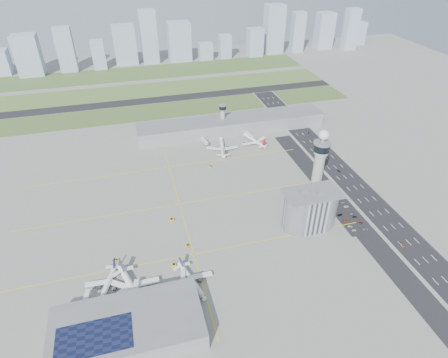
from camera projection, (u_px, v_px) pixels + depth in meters
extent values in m
plane|color=gray|center=(236.00, 218.00, 297.96)|extent=(1000.00, 1000.00, 0.00)
cube|color=#4B6530|center=(169.00, 110.00, 473.09)|extent=(480.00, 50.00, 0.08)
cube|color=#526B32|center=(161.00, 89.00, 532.93)|extent=(480.00, 60.00, 0.08)
cube|color=#415D2C|center=(155.00, 72.00, 596.76)|extent=(480.00, 70.00, 0.08)
cube|color=black|center=(165.00, 99.00, 502.60)|extent=(480.00, 22.00, 0.10)
cube|color=black|center=(363.00, 195.00, 323.07)|extent=(28.00, 500.00, 0.10)
cube|color=#9E9E99|center=(349.00, 198.00, 319.70)|extent=(0.60, 500.00, 1.20)
cube|color=#9E9E99|center=(377.00, 192.00, 325.82)|extent=(0.60, 500.00, 1.20)
cube|color=black|center=(343.00, 207.00, 309.63)|extent=(18.00, 260.00, 0.08)
cube|color=black|center=(349.00, 217.00, 299.61)|extent=(20.00, 44.00, 0.10)
cube|color=yellow|center=(194.00, 254.00, 265.28)|extent=(260.00, 0.60, 0.01)
cube|color=yellow|center=(180.00, 204.00, 313.15)|extent=(260.00, 0.60, 0.01)
cube|color=yellow|center=(169.00, 167.00, 361.02)|extent=(260.00, 0.60, 0.01)
cube|color=yellow|center=(180.00, 204.00, 313.15)|extent=(0.60, 260.00, 0.01)
cylinder|color=#ADAAA5|center=(317.00, 175.00, 306.60)|extent=(8.40, 8.40, 48.00)
cylinder|color=#ADAAA5|center=(321.00, 151.00, 294.24)|extent=(11.00, 11.00, 4.00)
cylinder|color=black|center=(322.00, 147.00, 291.99)|extent=(13.00, 13.00, 6.00)
cylinder|color=slate|center=(323.00, 143.00, 290.02)|extent=(14.00, 14.00, 1.00)
cylinder|color=#ADAAA5|center=(323.00, 140.00, 288.62)|extent=(1.60, 1.60, 5.00)
sphere|color=white|center=(324.00, 135.00, 286.09)|extent=(8.00, 8.00, 8.00)
cylinder|color=#ADAAA5|center=(223.00, 120.00, 416.33)|extent=(5.00, 5.00, 28.00)
cylinder|color=black|center=(223.00, 107.00, 407.91)|extent=(8.00, 8.00, 4.00)
cylinder|color=slate|center=(223.00, 105.00, 406.50)|extent=(8.60, 8.60, 0.80)
cube|color=#B2B2B7|center=(310.00, 210.00, 283.34)|extent=(18.00, 24.00, 30.00)
cylinder|color=#B2B2B7|center=(299.00, 212.00, 281.38)|extent=(24.00, 24.00, 30.00)
cylinder|color=#B2B2B7|center=(321.00, 208.00, 285.31)|extent=(24.00, 24.00, 30.00)
cube|color=slate|center=(313.00, 193.00, 274.69)|extent=(42.00, 24.00, 0.80)
cube|color=slate|center=(304.00, 190.00, 274.88)|extent=(6.00, 5.00, 3.00)
cube|color=slate|center=(320.00, 192.00, 273.46)|extent=(5.00, 4.00, 2.40)
cube|color=gray|center=(232.00, 125.00, 420.57)|extent=(210.00, 32.00, 15.00)
cube|color=slate|center=(232.00, 118.00, 416.14)|extent=(210.00, 32.00, 0.80)
cube|color=gray|center=(128.00, 328.00, 209.93)|extent=(84.00, 42.00, 12.00)
cube|color=slate|center=(126.00, 321.00, 206.33)|extent=(84.00, 42.00, 0.80)
cube|color=black|center=(94.00, 338.00, 197.55)|extent=(40.00, 22.00, 0.20)
imported|color=white|center=(354.00, 230.00, 285.43)|extent=(3.44, 1.65, 1.13)
imported|color=gray|center=(350.00, 226.00, 289.17)|extent=(3.62, 1.77, 1.14)
imported|color=#A84524|center=(347.00, 220.00, 295.36)|extent=(4.74, 2.22, 1.31)
imported|color=black|center=(340.00, 215.00, 300.66)|extent=(4.26, 2.00, 1.20)
imported|color=navy|center=(335.00, 208.00, 308.02)|extent=(3.61, 1.95, 1.17)
imported|color=silver|center=(330.00, 203.00, 313.14)|extent=(3.75, 1.44, 1.22)
imported|color=gray|center=(365.00, 229.00, 286.29)|extent=(4.87, 2.49, 1.31)
imported|color=maroon|center=(360.00, 223.00, 292.48)|extent=(4.30, 2.02, 1.21)
imported|color=black|center=(355.00, 217.00, 298.64)|extent=(3.69, 1.63, 1.23)
imported|color=navy|center=(352.00, 214.00, 302.00)|extent=(3.55, 1.73, 1.12)
imported|color=white|center=(346.00, 207.00, 309.46)|extent=(4.60, 2.61, 1.21)
imported|color=slate|center=(343.00, 203.00, 313.75)|extent=(4.41, 2.39, 1.21)
imported|color=#A04123|center=(403.00, 244.00, 272.59)|extent=(1.87, 3.92, 1.29)
imported|color=black|center=(339.00, 171.00, 354.45)|extent=(1.80, 3.70, 1.17)
imported|color=navy|center=(309.00, 133.00, 419.43)|extent=(2.12, 4.11, 1.11)
imported|color=gray|center=(277.00, 113.00, 464.23)|extent=(1.63, 3.56, 1.18)
cube|color=#9EADC1|center=(28.00, 55.00, 567.59)|extent=(35.81, 28.65, 60.36)
cube|color=#9EADC1|center=(66.00, 50.00, 581.20)|extent=(25.49, 20.39, 66.89)
cube|color=#9EADC1|center=(99.00, 55.00, 596.26)|extent=(20.04, 16.03, 45.20)
cube|color=#9EADC1|center=(125.00, 45.00, 616.36)|extent=(35.76, 28.61, 61.22)
cube|color=#9EADC1|center=(149.00, 37.00, 614.62)|extent=(26.33, 21.06, 83.39)
cube|color=#9EADC1|center=(179.00, 41.00, 632.07)|extent=(36.96, 29.57, 62.11)
cube|color=#9EADC1|center=(205.00, 51.00, 644.23)|extent=(23.01, 18.41, 27.75)
cube|color=#9EADC1|center=(225.00, 46.00, 648.45)|extent=(20.22, 16.18, 38.97)
cube|color=#9EADC1|center=(255.00, 42.00, 656.37)|extent=(26.14, 20.92, 46.89)
cube|color=#9EADC1|center=(274.00, 29.00, 664.84)|extent=(32.26, 25.81, 81.20)
cube|color=#9EADC1|center=(298.00, 32.00, 672.34)|extent=(21.59, 17.28, 68.75)
cube|color=#9EADC1|center=(324.00, 31.00, 693.84)|extent=(30.25, 24.20, 63.40)
cube|color=#9EADC1|center=(351.00, 29.00, 685.25)|extent=(23.04, 18.43, 71.56)
cube|color=#9EADC1|center=(358.00, 33.00, 723.61)|extent=(22.64, 18.11, 41.06)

